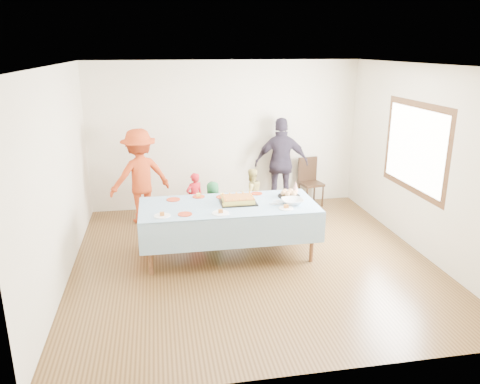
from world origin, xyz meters
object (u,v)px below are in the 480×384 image
(party_table, at_px, (229,208))
(adult_left, at_px, (140,176))
(birthday_cake, at_px, (238,200))
(dining_chair, at_px, (310,179))

(party_table, bearing_deg, adult_left, 128.03)
(birthday_cake, relative_size, adult_left, 0.32)
(party_table, height_order, adult_left, adult_left)
(adult_left, bearing_deg, birthday_cake, 111.51)
(dining_chair, distance_m, adult_left, 3.20)
(birthday_cake, height_order, adult_left, adult_left)
(party_table, distance_m, birthday_cake, 0.18)
(birthday_cake, distance_m, adult_left, 2.13)
(party_table, distance_m, dining_chair, 2.80)
(dining_chair, relative_size, adult_left, 0.55)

